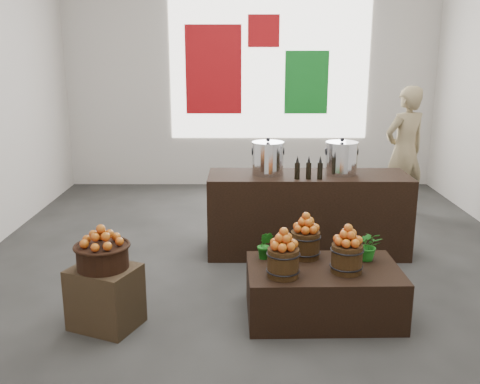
{
  "coord_description": "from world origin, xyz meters",
  "views": [
    {
      "loc": [
        -0.17,
        -5.32,
        2.16
      ],
      "look_at": [
        -0.17,
        -0.4,
        0.88
      ],
      "focal_mm": 40.0,
      "sensor_mm": 36.0,
      "label": 1
    }
  ],
  "objects_px": {
    "counter": "(307,214)",
    "stock_pot_left": "(268,159)",
    "wicker_basket": "(103,257)",
    "shopper": "(404,151)",
    "display_table": "(323,291)",
    "crate": "(105,297)",
    "stock_pot_center": "(341,159)"
  },
  "relations": [
    {
      "from": "counter",
      "to": "stock_pot_left",
      "type": "height_order",
      "value": "stock_pot_left"
    },
    {
      "from": "wicker_basket",
      "to": "shopper",
      "type": "distance_m",
      "value": 4.58
    },
    {
      "from": "wicker_basket",
      "to": "display_table",
      "type": "relative_size",
      "value": 0.32
    },
    {
      "from": "counter",
      "to": "display_table",
      "type": "bearing_deg",
      "value": -91.55
    },
    {
      "from": "crate",
      "to": "display_table",
      "type": "height_order",
      "value": "crate"
    },
    {
      "from": "shopper",
      "to": "stock_pot_left",
      "type": "bearing_deg",
      "value": 12.56
    },
    {
      "from": "counter",
      "to": "shopper",
      "type": "height_order",
      "value": "shopper"
    },
    {
      "from": "wicker_basket",
      "to": "counter",
      "type": "relative_size",
      "value": 0.19
    },
    {
      "from": "wicker_basket",
      "to": "stock_pot_left",
      "type": "bearing_deg",
      "value": 50.57
    },
    {
      "from": "display_table",
      "to": "counter",
      "type": "relative_size",
      "value": 0.58
    },
    {
      "from": "crate",
      "to": "shopper",
      "type": "bearing_deg",
      "value": 43.68
    },
    {
      "from": "wicker_basket",
      "to": "stock_pot_center",
      "type": "height_order",
      "value": "stock_pot_center"
    },
    {
      "from": "crate",
      "to": "counter",
      "type": "relative_size",
      "value": 0.23
    },
    {
      "from": "display_table",
      "to": "stock_pot_center",
      "type": "bearing_deg",
      "value": 74.17
    },
    {
      "from": "crate",
      "to": "stock_pot_left",
      "type": "bearing_deg",
      "value": 50.57
    },
    {
      "from": "stock_pot_left",
      "to": "stock_pot_center",
      "type": "relative_size",
      "value": 1.0
    },
    {
      "from": "counter",
      "to": "stock_pot_center",
      "type": "distance_m",
      "value": 0.7
    },
    {
      "from": "display_table",
      "to": "stock_pot_left",
      "type": "relative_size",
      "value": 3.75
    },
    {
      "from": "wicker_basket",
      "to": "counter",
      "type": "xyz_separation_m",
      "value": [
        1.83,
        1.68,
        -0.15
      ]
    },
    {
      "from": "wicker_basket",
      "to": "stock_pot_left",
      "type": "relative_size",
      "value": 1.21
    },
    {
      "from": "stock_pot_center",
      "to": "shopper",
      "type": "relative_size",
      "value": 0.19
    },
    {
      "from": "counter",
      "to": "stock_pot_center",
      "type": "bearing_deg",
      "value": 0.0
    },
    {
      "from": "counter",
      "to": "shopper",
      "type": "relative_size",
      "value": 1.24
    },
    {
      "from": "counter",
      "to": "stock_pot_center",
      "type": "xyz_separation_m",
      "value": [
        0.35,
        -0.0,
        0.61
      ]
    },
    {
      "from": "display_table",
      "to": "counter",
      "type": "xyz_separation_m",
      "value": [
        0.05,
        1.5,
        0.23
      ]
    },
    {
      "from": "wicker_basket",
      "to": "shopper",
      "type": "height_order",
      "value": "shopper"
    },
    {
      "from": "display_table",
      "to": "counter",
      "type": "height_order",
      "value": "counter"
    },
    {
      "from": "display_table",
      "to": "stock_pot_left",
      "type": "distance_m",
      "value": 1.77
    },
    {
      "from": "wicker_basket",
      "to": "display_table",
      "type": "distance_m",
      "value": 1.83
    },
    {
      "from": "stock_pot_center",
      "to": "display_table",
      "type": "bearing_deg",
      "value": -104.59
    },
    {
      "from": "wicker_basket",
      "to": "counter",
      "type": "bearing_deg",
      "value": 42.62
    },
    {
      "from": "counter",
      "to": "stock_pot_left",
      "type": "bearing_deg",
      "value": -180.0
    }
  ]
}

